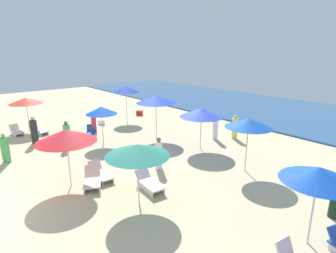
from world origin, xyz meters
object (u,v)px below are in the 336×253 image
(lounge_chair_2_0, at_px, (149,183))
(beachgoer_5, at_px, (235,128))
(beachgoer_2, at_px, (94,125))
(lounge_chair_3_1, at_px, (100,173))
(beachgoer_3, at_px, (336,197))
(umbrella_6, at_px, (318,174))
(umbrella_9, at_px, (26,101))
(lounge_chair_9_0, at_px, (38,131))
(umbrella_3, at_px, (66,136))
(lounge_chair_3_0, at_px, (92,180))
(lounge_chair_9_1, at_px, (17,131))
(umbrella_0, at_px, (249,123))
(umbrella_5, at_px, (126,89))
(cooler_box_1, at_px, (139,113))
(beachgoer_0, at_px, (67,135))
(umbrella_1, at_px, (201,112))
(beachgoer_6, at_px, (5,149))
(umbrella_7, at_px, (101,110))
(umbrella_8, at_px, (156,99))
(beachgoer_4, at_px, (34,131))
(beachgoer_7, at_px, (215,127))
(lounge_chair_7_0, at_px, (91,133))
(umbrella_2, at_px, (137,150))

(lounge_chair_2_0, relative_size, beachgoer_5, 1.00)
(lounge_chair_2_0, relative_size, beachgoer_2, 1.04)
(lounge_chair_3_1, relative_size, beachgoer_3, 0.93)
(umbrella_6, bearing_deg, umbrella_9, -169.52)
(lounge_chair_9_0, relative_size, beachgoer_5, 1.04)
(umbrella_3, relative_size, lounge_chair_3_0, 1.60)
(lounge_chair_3_0, relative_size, lounge_chair_9_1, 1.19)
(umbrella_6, bearing_deg, umbrella_0, 146.16)
(umbrella_5, height_order, lounge_chair_9_1, umbrella_5)
(beachgoer_5, relative_size, cooler_box_1, 2.97)
(lounge_chair_3_0, relative_size, lounge_chair_9_0, 0.95)
(beachgoer_2, bearing_deg, beachgoer_0, 168.65)
(umbrella_1, relative_size, beachgoer_6, 1.60)
(umbrella_1, bearing_deg, umbrella_7, -138.97)
(lounge_chair_3_0, xyz_separation_m, umbrella_8, (-3.50, 5.97, 2.22))
(umbrella_6, relative_size, beachgoer_3, 1.48)
(beachgoer_3, bearing_deg, lounge_chair_9_1, -7.40)
(lounge_chair_3_0, bearing_deg, lounge_chair_9_1, 121.34)
(umbrella_1, height_order, umbrella_9, umbrella_1)
(beachgoer_0, relative_size, beachgoer_4, 0.94)
(lounge_chair_2_0, height_order, beachgoer_0, beachgoer_0)
(umbrella_9, height_order, beachgoer_7, umbrella_9)
(lounge_chair_7_0, bearing_deg, beachgoer_2, 72.85)
(umbrella_2, height_order, beachgoer_0, umbrella_2)
(beachgoer_7, bearing_deg, umbrella_5, 118.56)
(umbrella_7, relative_size, beachgoer_3, 1.38)
(lounge_chair_9_0, bearing_deg, beachgoer_2, -61.17)
(beachgoer_5, bearing_deg, umbrella_1, -62.83)
(lounge_chair_2_0, bearing_deg, cooler_box_1, 62.97)
(lounge_chair_3_1, distance_m, umbrella_5, 10.33)
(lounge_chair_3_1, xyz_separation_m, lounge_chair_9_0, (-8.77, -0.22, -0.02))
(lounge_chair_9_1, xyz_separation_m, cooler_box_1, (0.47, 9.46, -0.02))
(beachgoer_2, xyz_separation_m, beachgoer_3, (13.85, 2.18, 0.08))
(beachgoer_2, height_order, beachgoer_5, beachgoer_5)
(lounge_chair_9_1, bearing_deg, umbrella_7, -60.58)
(beachgoer_2, xyz_separation_m, beachgoer_5, (6.42, 6.54, 0.02))
(lounge_chair_9_1, bearing_deg, umbrella_6, -82.03)
(lounge_chair_9_1, relative_size, beachgoer_2, 0.86)
(lounge_chair_9_0, relative_size, beachgoer_0, 1.02)
(lounge_chair_9_1, bearing_deg, beachgoer_6, -112.27)
(lounge_chair_7_0, bearing_deg, umbrella_1, -25.12)
(lounge_chair_2_0, relative_size, umbrella_9, 0.66)
(beachgoer_7, bearing_deg, beachgoer_4, 159.03)
(beachgoer_0, xyz_separation_m, cooler_box_1, (-4.06, 7.70, -0.52))
(umbrella_8, height_order, beachgoer_4, umbrella_8)
(umbrella_2, distance_m, beachgoer_3, 6.84)
(umbrella_6, relative_size, umbrella_8, 0.88)
(beachgoer_4, bearing_deg, lounge_chair_9_1, 84.74)
(lounge_chair_3_1, xyz_separation_m, beachgoer_7, (-0.42, 8.06, 0.55))
(beachgoer_4, bearing_deg, beachgoer_6, -147.04)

